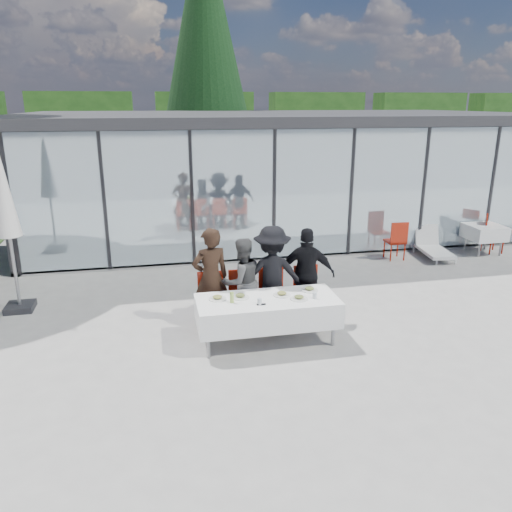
{
  "coord_description": "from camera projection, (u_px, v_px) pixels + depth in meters",
  "views": [
    {
      "loc": [
        -1.79,
        -7.38,
        3.74
      ],
      "look_at": [
        0.0,
        1.2,
        1.03
      ],
      "focal_mm": 35.0,
      "sensor_mm": 36.0,
      "label": 1
    }
  ],
  "objects": [
    {
      "name": "ground",
      "position": [
        270.0,
        335.0,
        8.36
      ],
      "size": [
        90.0,
        90.0,
        0.0
      ],
      "primitive_type": "plane",
      "color": "#9E9B96",
      "rests_on": "ground"
    },
    {
      "name": "pavilion",
      "position": [
        273.0,
        155.0,
        15.75
      ],
      "size": [
        14.8,
        8.8,
        3.44
      ],
      "color": "gray",
      "rests_on": "ground"
    },
    {
      "name": "treeline",
      "position": [
        145.0,
        126.0,
        33.5
      ],
      "size": [
        62.5,
        2.0,
        4.4
      ],
      "color": "#163611",
      "rests_on": "ground"
    },
    {
      "name": "dining_table",
      "position": [
        267.0,
        311.0,
        8.0
      ],
      "size": [
        2.26,
        0.96,
        0.75
      ],
      "color": "white",
      "rests_on": "ground"
    },
    {
      "name": "diner_a",
      "position": [
        211.0,
        278.0,
        8.47
      ],
      "size": [
        0.76,
        0.76,
        1.76
      ],
      "primitive_type": "imported",
      "rotation": [
        0.0,
        0.0,
        3.35
      ],
      "color": "black",
      "rests_on": "ground"
    },
    {
      "name": "diner_chair_a",
      "position": [
        211.0,
        298.0,
        8.54
      ],
      "size": [
        0.44,
        0.44,
        0.97
      ],
      "color": "#AE1E0B",
      "rests_on": "ground"
    },
    {
      "name": "diner_b",
      "position": [
        242.0,
        282.0,
        8.6
      ],
      "size": [
        0.96,
        0.96,
        1.55
      ],
      "primitive_type": "imported",
      "rotation": [
        0.0,
        0.0,
        3.46
      ],
      "color": "#515151",
      "rests_on": "ground"
    },
    {
      "name": "diner_chair_b",
      "position": [
        242.0,
        295.0,
        8.64
      ],
      "size": [
        0.44,
        0.44,
        0.97
      ],
      "color": "#AE1E0B",
      "rests_on": "ground"
    },
    {
      "name": "diner_c",
      "position": [
        272.0,
        275.0,
        8.68
      ],
      "size": [
        1.28,
        1.28,
        1.74
      ],
      "primitive_type": "imported",
      "rotation": [
        0.0,
        0.0,
        2.99
      ],
      "color": "black",
      "rests_on": "ground"
    },
    {
      "name": "diner_chair_c",
      "position": [
        272.0,
        293.0,
        8.75
      ],
      "size": [
        0.44,
        0.44,
        0.97
      ],
      "color": "#AE1E0B",
      "rests_on": "ground"
    },
    {
      "name": "diner_d",
      "position": [
        307.0,
        274.0,
        8.81
      ],
      "size": [
        1.23,
        1.23,
        1.67
      ],
      "primitive_type": "imported",
      "rotation": [
        0.0,
        0.0,
        2.83
      ],
      "color": "black",
      "rests_on": "ground"
    },
    {
      "name": "diner_chair_d",
      "position": [
        307.0,
        290.0,
        8.87
      ],
      "size": [
        0.44,
        0.44,
        0.97
      ],
      "color": "#AE1E0B",
      "rests_on": "ground"
    },
    {
      "name": "plate_a",
      "position": [
        217.0,
        298.0,
        7.91
      ],
      "size": [
        0.28,
        0.28,
        0.07
      ],
      "color": "white",
      "rests_on": "dining_table"
    },
    {
      "name": "plate_b",
      "position": [
        240.0,
        296.0,
        7.97
      ],
      "size": [
        0.28,
        0.28,
        0.07
      ],
      "color": "white",
      "rests_on": "dining_table"
    },
    {
      "name": "plate_c",
      "position": [
        282.0,
        294.0,
        8.06
      ],
      "size": [
        0.28,
        0.28,
        0.07
      ],
      "color": "white",
      "rests_on": "dining_table"
    },
    {
      "name": "plate_d",
      "position": [
        309.0,
        289.0,
        8.27
      ],
      "size": [
        0.28,
        0.28,
        0.07
      ],
      "color": "white",
      "rests_on": "dining_table"
    },
    {
      "name": "plate_extra",
      "position": [
        299.0,
        298.0,
        7.91
      ],
      "size": [
        0.28,
        0.28,
        0.07
      ],
      "color": "white",
      "rests_on": "dining_table"
    },
    {
      "name": "juice_bottle",
      "position": [
        232.0,
        297.0,
        7.76
      ],
      "size": [
        0.06,
        0.06,
        0.17
      ],
      "primitive_type": "cylinder",
      "color": "#A4C652",
      "rests_on": "dining_table"
    },
    {
      "name": "drinking_glasses",
      "position": [
        288.0,
        298.0,
        7.81
      ],
      "size": [
        0.98,
        0.14,
        0.1
      ],
      "color": "silver",
      "rests_on": "dining_table"
    },
    {
      "name": "folded_eyeglasses",
      "position": [
        261.0,
        304.0,
        7.7
      ],
      "size": [
        0.14,
        0.03,
        0.01
      ],
      "primitive_type": "cube",
      "color": "black",
      "rests_on": "dining_table"
    },
    {
      "name": "spare_table_right",
      "position": [
        484.0,
        232.0,
        12.76
      ],
      "size": [
        0.86,
        0.86,
        0.74
      ],
      "color": "white",
      "rests_on": "ground"
    },
    {
      "name": "spare_chair_a",
      "position": [
        490.0,
        232.0,
        12.87
      ],
      "size": [
        0.61,
        0.61,
        0.97
      ],
      "color": "#AE1E0B",
      "rests_on": "ground"
    },
    {
      "name": "spare_chair_b",
      "position": [
        397.0,
        239.0,
        12.2
      ],
      "size": [
        0.45,
        0.45,
        0.97
      ],
      "color": "#AE1E0B",
      "rests_on": "ground"
    },
    {
      "name": "market_umbrella",
      "position": [
        5.0,
        205.0,
        8.79
      ],
      "size": [
        0.5,
        0.5,
        3.0
      ],
      "color": "black",
      "rests_on": "ground"
    },
    {
      "name": "lounger",
      "position": [
        432.0,
        246.0,
        12.6
      ],
      "size": [
        0.78,
        1.4,
        0.72
      ],
      "color": "silver",
      "rests_on": "ground"
    },
    {
      "name": "conifer_tree",
      "position": [
        205.0,
        40.0,
        18.85
      ],
      "size": [
        4.0,
        4.0,
        10.5
      ],
      "color": "#382316",
      "rests_on": "ground"
    }
  ]
}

